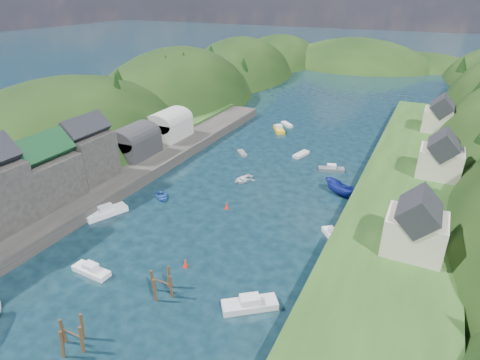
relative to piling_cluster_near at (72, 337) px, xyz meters
The scene contains 15 objects.
ground 56.46m from the piling_cluster_near, 88.47° to the left, with size 600.00×600.00×0.00m, color black.
hillside_left 92.78m from the piling_cluster_near, 118.11° to the left, with size 44.00×245.56×52.00m.
far_hills 180.85m from the piling_cluster_near, 89.14° to the left, with size 103.00×68.00×44.00m.
hill_trees 72.26m from the piling_cluster_near, 87.95° to the left, with size 90.95×147.82×11.94m.
quay_left 34.70m from the piling_cluster_near, 130.41° to the left, with size 12.00×110.00×2.00m, color #2D2B28.
terrace_left_grass 39.60m from the piling_cluster_near, 138.15° to the left, with size 12.00×110.00×2.50m, color #234719.
quayside_buildings 28.24m from the piling_cluster_near, 152.39° to the left, with size 8.00×35.84×12.90m.
boat_sheds 51.76m from the piling_cluster_near, 118.34° to the left, with size 7.00×21.00×7.50m.
terrace_right 53.45m from the piling_cluster_near, 60.28° to the left, with size 16.00×120.00×2.40m, color #234719.
right_bank_cottages 62.36m from the piling_cluster_near, 61.68° to the left, with size 9.00×59.24×8.41m.
piling_cluster_near is the anchor object (origin of this frame).
piling_cluster_far 10.76m from the piling_cluster_near, 72.41° to the left, with size 3.13×2.93×3.58m.
channel_buoy_near 15.95m from the piling_cluster_near, 79.53° to the left, with size 0.70×0.70×1.10m.
channel_buoy_far 31.31m from the piling_cluster_near, 88.86° to the left, with size 0.70×0.70×1.10m.
moored_boats 28.10m from the piling_cluster_near, 85.50° to the left, with size 38.58×89.24×2.43m.
Camera 1 is at (26.05, -25.01, 32.40)m, focal length 30.00 mm.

